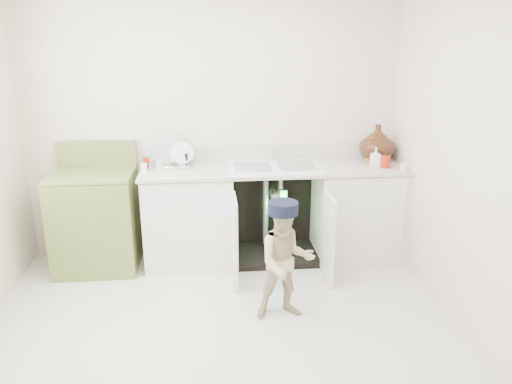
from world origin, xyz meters
TOP-DOWN VIEW (x-y plane):
  - ground at (0.00, 0.00)m, footprint 3.50×3.50m
  - room_shell at (0.00, 0.00)m, footprint 6.00×5.50m
  - counter_run at (0.59, 1.21)m, footprint 2.44×1.02m
  - avocado_stove at (-1.09, 1.18)m, footprint 0.72×0.65m
  - repair_worker at (0.49, 0.15)m, footprint 0.46×0.91m

SIDE VIEW (x-z plane):
  - ground at x=0.00m, z-range 0.00..0.00m
  - avocado_stove at x=-1.09m, z-range -0.10..1.02m
  - repair_worker at x=0.49m, z-range 0.01..0.93m
  - counter_run at x=0.59m, z-range -0.15..1.10m
  - room_shell at x=0.00m, z-range 0.62..1.88m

